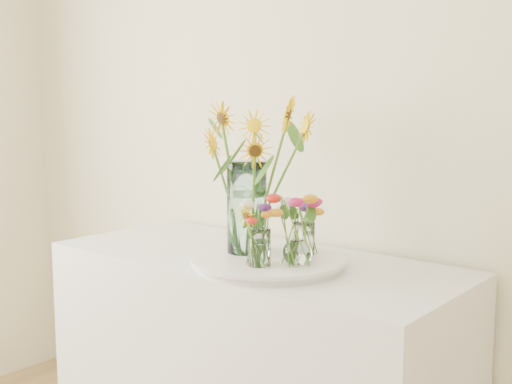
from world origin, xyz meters
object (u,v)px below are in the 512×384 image
Objects in this scene: small_vase_a at (259,248)px; small_vase_c at (305,239)px; mason_jar at (247,208)px; small_vase_b at (298,244)px; tray at (268,263)px.

small_vase_c is at bearing 86.52° from small_vase_a.
mason_jar is 0.20m from small_vase_a.
tray is at bearing 177.41° from small_vase_b.
tray is 0.14m from small_vase_c.
mason_jar is 2.31× the size of small_vase_b.
tray is 1.54× the size of mason_jar.
mason_jar is at bearing -146.87° from small_vase_c.
tray is 0.19m from mason_jar.
mason_jar is 0.23m from small_vase_b.
tray is 3.56× the size of small_vase_b.
small_vase_c is at bearing 115.29° from small_vase_b.
small_vase_a is at bearing -64.99° from tray.
small_vase_b is (0.07, 0.09, 0.01)m from small_vase_a.
small_vase_c is (0.06, 0.11, 0.06)m from tray.
small_vase_a is (0.14, -0.11, -0.09)m from mason_jar.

